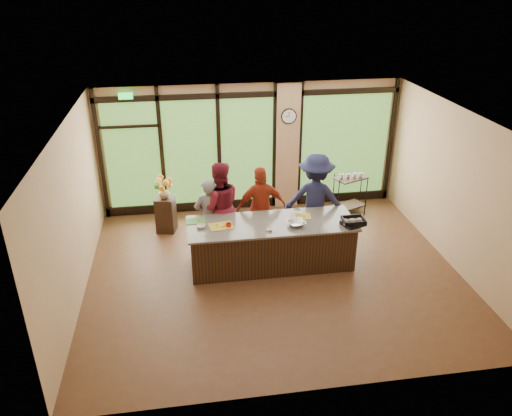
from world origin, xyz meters
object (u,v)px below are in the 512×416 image
object	(u,v)px
cook_left	(209,216)
bar_cart	(350,190)
roasting_pan	(353,223)
cook_right	(315,199)
flower_stand	(166,214)
island_base	(271,245)

from	to	relation	value
cook_left	bar_cart	distance (m)	3.62
cook_left	bar_cart	xyz separation A→B (m)	(3.38, 1.27, -0.20)
cook_left	roasting_pan	world-z (taller)	cook_left
cook_right	flower_stand	xyz separation A→B (m)	(-3.09, 0.97, -0.58)
island_base	cook_left	size ratio (longest dim) A/B	1.94
bar_cart	island_base	bearing A→B (deg)	-160.36
roasting_pan	island_base	bearing A→B (deg)	149.80
cook_right	flower_stand	world-z (taller)	cook_right
cook_right	roasting_pan	distance (m)	1.18
island_base	flower_stand	world-z (taller)	island_base
flower_stand	roasting_pan	bearing A→B (deg)	-17.05
bar_cart	roasting_pan	bearing A→B (deg)	-129.54
cook_right	bar_cart	world-z (taller)	cook_right
cook_left	roasting_pan	bearing A→B (deg)	144.33
flower_stand	cook_left	bearing A→B (deg)	-36.45
cook_right	bar_cart	bearing A→B (deg)	-116.55
cook_left	cook_right	world-z (taller)	cook_right
cook_left	flower_stand	world-z (taller)	cook_left
cook_left	flower_stand	distance (m)	1.42
island_base	flower_stand	xyz separation A→B (m)	(-2.04, 1.75, -0.04)
flower_stand	bar_cart	distance (m)	4.28
cook_left	roasting_pan	xyz separation A→B (m)	(2.65, -1.02, 0.16)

